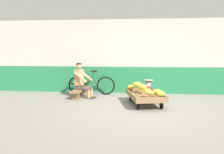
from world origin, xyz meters
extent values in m
plane|color=gray|center=(0.00, 0.00, 0.00)|extent=(80.00, 80.00, 0.00)
cube|color=#287F4C|center=(0.00, 2.60, 0.48)|extent=(16.00, 0.30, 0.96)
cube|color=beige|center=(0.00, 2.60, 1.80)|extent=(16.00, 0.30, 1.69)
cube|color=#8E6B47|center=(0.17, 0.74, 0.23)|extent=(1.12, 1.58, 0.05)
cube|color=#8E6B47|center=(-0.22, 0.65, 0.31)|extent=(0.34, 1.42, 0.10)
cube|color=#8E6B47|center=(0.56, 0.82, 0.31)|extent=(0.34, 1.42, 0.10)
cube|color=#8E6B47|center=(0.02, 1.42, 0.31)|extent=(0.83, 0.21, 0.10)
cube|color=#8E6B47|center=(0.31, 0.05, 0.31)|extent=(0.83, 0.21, 0.10)
cylinder|color=black|center=(-0.25, 1.16, 0.09)|extent=(0.09, 0.19, 0.18)
cylinder|color=black|center=(0.37, 1.29, 0.09)|extent=(0.09, 0.19, 0.18)
cylinder|color=black|center=(-0.04, 0.18, 0.09)|extent=(0.09, 0.19, 0.18)
cylinder|color=black|center=(0.58, 0.31, 0.09)|extent=(0.09, 0.19, 0.18)
ellipsoid|color=yellow|center=(0.24, 0.49, 0.42)|extent=(0.30, 0.30, 0.13)
ellipsoid|color=yellow|center=(0.55, 0.22, 0.42)|extent=(0.30, 0.28, 0.13)
ellipsoid|color=gold|center=(-0.23, 1.25, 0.42)|extent=(0.30, 0.28, 0.13)
ellipsoid|color=yellow|center=(0.10, 0.98, 0.42)|extent=(0.27, 0.22, 0.13)
ellipsoid|color=gold|center=(0.27, 0.33, 0.42)|extent=(0.29, 0.25, 0.13)
ellipsoid|color=yellow|center=(0.08, 1.16, 0.42)|extent=(0.30, 0.27, 0.13)
ellipsoid|color=gold|center=(0.49, 0.54, 0.42)|extent=(0.27, 0.22, 0.13)
ellipsoid|color=gold|center=(-0.05, 1.04, 0.55)|extent=(0.30, 0.28, 0.13)
ellipsoid|color=gold|center=(-0.07, 1.02, 0.54)|extent=(0.28, 0.24, 0.13)
ellipsoid|color=gold|center=(0.08, 0.48, 0.56)|extent=(0.26, 0.21, 0.13)
cube|color=olive|center=(-1.94, 1.56, 0.24)|extent=(0.37, 1.12, 0.05)
cube|color=olive|center=(-1.91, 1.94, 0.11)|extent=(0.24, 0.10, 0.22)
cube|color=olive|center=(-1.97, 1.17, 0.11)|extent=(0.24, 0.10, 0.22)
cylinder|color=tan|center=(-1.53, 1.53, 0.14)|extent=(0.10, 0.10, 0.27)
cube|color=#4C3D2D|center=(-1.47, 1.51, 0.02)|extent=(0.24, 0.15, 0.04)
cylinder|color=brown|center=(-1.72, 1.58, 0.32)|extent=(0.42, 0.24, 0.13)
cylinder|color=tan|center=(-1.58, 1.35, 0.14)|extent=(0.10, 0.10, 0.27)
cube|color=#4C3D2D|center=(-1.53, 1.34, 0.02)|extent=(0.24, 0.15, 0.04)
cylinder|color=brown|center=(-1.78, 1.41, 0.32)|extent=(0.42, 0.24, 0.13)
cube|color=brown|center=(-1.94, 1.56, 0.34)|extent=(0.29, 0.33, 0.14)
cube|color=tan|center=(-1.94, 1.56, 0.67)|extent=(0.27, 0.36, 0.52)
cylinder|color=tan|center=(-1.73, 1.70, 0.70)|extent=(0.47, 0.21, 0.36)
cylinder|color=tan|center=(-1.85, 1.32, 0.70)|extent=(0.47, 0.21, 0.36)
sphere|color=tan|center=(-1.94, 1.56, 1.05)|extent=(0.19, 0.19, 0.19)
ellipsoid|color=black|center=(-1.94, 1.56, 1.10)|extent=(0.17, 0.17, 0.09)
cube|color=#234CA8|center=(0.33, 1.71, 0.15)|extent=(0.36, 0.28, 0.30)
cylinder|color=#28282D|center=(0.33, 1.71, 0.32)|extent=(0.20, 0.20, 0.03)
cube|color=#C6384C|center=(0.33, 1.71, 0.45)|extent=(0.16, 0.10, 0.24)
cylinder|color=white|center=(0.33, 1.66, 0.45)|extent=(0.13, 0.01, 0.13)
cylinder|color=#B2B5BA|center=(0.33, 1.71, 0.58)|extent=(0.30, 0.30, 0.01)
torus|color=black|center=(-2.14, 2.08, 0.32)|extent=(0.64, 0.05, 0.64)
torus|color=black|center=(-1.12, 2.08, 0.32)|extent=(0.64, 0.05, 0.64)
cylinder|color=#236B3D|center=(-1.63, 2.08, 0.52)|extent=(1.03, 0.04, 0.43)
cylinder|color=#236B3D|center=(-1.53, 2.08, 0.56)|extent=(0.04, 0.04, 0.48)
cylinder|color=#236B3D|center=(-1.84, 2.08, 0.76)|extent=(0.61, 0.04, 0.12)
cube|color=black|center=(-1.53, 2.08, 0.83)|extent=(0.20, 0.10, 0.05)
cylinder|color=black|center=(-2.14, 2.08, 0.78)|extent=(0.03, 0.48, 0.03)
cube|color=green|center=(0.65, 1.21, 0.12)|extent=(0.18, 0.12, 0.24)
camera|label=1|loc=(-0.16, -5.42, 1.51)|focal=35.05mm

